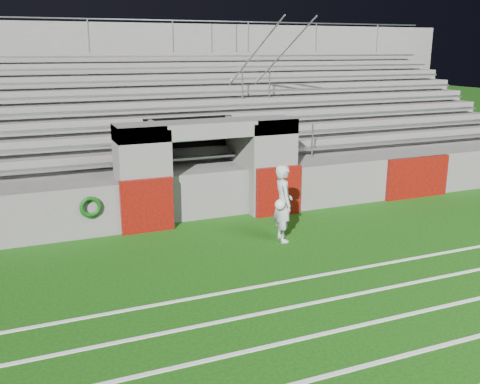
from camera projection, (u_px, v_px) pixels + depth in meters
name	position (u px, v px, depth m)	size (l,w,h in m)	color
ground	(264.00, 263.00, 11.33)	(90.00, 90.00, 0.00)	#13430B
stadium_structure	(165.00, 138.00, 18.05)	(26.00, 8.48, 5.42)	#595754
goalkeeper_with_ball	(283.00, 203.00, 12.46)	(0.58, 0.73, 1.83)	#A3A9AD
hose_coil	(91.00, 207.00, 12.57)	(0.51, 0.15, 0.55)	#0E400C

